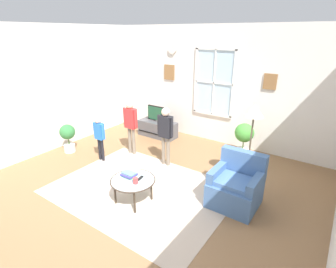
# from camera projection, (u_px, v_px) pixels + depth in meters

# --- Properties ---
(ground_plane) EXTENTS (6.50, 6.64, 0.02)m
(ground_plane) POSITION_uv_depth(u_px,v_px,m) (138.00, 194.00, 4.69)
(ground_plane) COLOR olive
(back_wall) EXTENTS (5.90, 0.17, 2.88)m
(back_wall) POSITION_uv_depth(u_px,v_px,m) (217.00, 86.00, 6.52)
(back_wall) COLOR silver
(back_wall) RESTS_ON ground_plane
(side_wall_left) EXTENTS (0.12, 6.04, 2.88)m
(side_wall_left) POSITION_uv_depth(u_px,v_px,m) (31.00, 93.00, 5.77)
(side_wall_left) COLOR silver
(side_wall_left) RESTS_ON ground_plane
(area_rug) EXTENTS (3.13, 2.34, 0.01)m
(area_rug) POSITION_uv_depth(u_px,v_px,m) (141.00, 189.00, 4.80)
(area_rug) COLOR #C6B29E
(area_rug) RESTS_ON ground_plane
(tv_stand) EXTENTS (1.06, 0.46, 0.43)m
(tv_stand) POSITION_uv_depth(u_px,v_px,m) (158.00, 129.00, 7.19)
(tv_stand) COLOR #4C4C51
(tv_stand) RESTS_ON ground_plane
(television) EXTENTS (0.62, 0.08, 0.43)m
(television) POSITION_uv_depth(u_px,v_px,m) (157.00, 114.00, 7.03)
(television) COLOR #4C4C4C
(television) RESTS_ON tv_stand
(armchair) EXTENTS (0.76, 0.74, 0.87)m
(armchair) POSITION_uv_depth(u_px,v_px,m) (236.00, 186.00, 4.31)
(armchair) COLOR #476B9E
(armchair) RESTS_ON ground_plane
(coffee_table) EXTENTS (0.75, 0.75, 0.43)m
(coffee_table) POSITION_uv_depth(u_px,v_px,m) (133.00, 181.00, 4.33)
(coffee_table) COLOR #99B2B7
(coffee_table) RESTS_ON ground_plane
(book_stack) EXTENTS (0.23, 0.19, 0.07)m
(book_stack) POSITION_uv_depth(u_px,v_px,m) (129.00, 174.00, 4.41)
(book_stack) COLOR green
(book_stack) RESTS_ON coffee_table
(cup) EXTENTS (0.09, 0.09, 0.10)m
(cup) POSITION_uv_depth(u_px,v_px,m) (135.00, 181.00, 4.20)
(cup) COLOR #BF3F3F
(cup) RESTS_ON coffee_table
(remote_near_books) EXTENTS (0.06, 0.14, 0.02)m
(remote_near_books) POSITION_uv_depth(u_px,v_px,m) (140.00, 178.00, 4.34)
(remote_near_books) COLOR black
(remote_near_books) RESTS_ON coffee_table
(person_blue_shirt) EXTENTS (0.31, 0.14, 1.02)m
(person_blue_shirt) POSITION_uv_depth(u_px,v_px,m) (99.00, 134.00, 5.68)
(person_blue_shirt) COLOR black
(person_blue_shirt) RESTS_ON ground_plane
(person_black_shirt) EXTENTS (0.39, 0.18, 1.28)m
(person_black_shirt) POSITION_uv_depth(u_px,v_px,m) (166.00, 130.00, 5.42)
(person_black_shirt) COLOR #726656
(person_black_shirt) RESTS_ON ground_plane
(person_red_shirt) EXTENTS (0.38, 0.17, 1.28)m
(person_red_shirt) POSITION_uv_depth(u_px,v_px,m) (131.00, 121.00, 5.95)
(person_red_shirt) COLOR #726656
(person_red_shirt) RESTS_ON ground_plane
(potted_plant_by_window) EXTENTS (0.43, 0.43, 0.80)m
(potted_plant_by_window) POSITION_uv_depth(u_px,v_px,m) (244.00, 136.00, 5.91)
(potted_plant_by_window) COLOR silver
(potted_plant_by_window) RESTS_ON ground_plane
(potted_plant_corner) EXTENTS (0.36, 0.36, 0.69)m
(potted_plant_corner) POSITION_uv_depth(u_px,v_px,m) (68.00, 136.00, 6.17)
(potted_plant_corner) COLOR silver
(potted_plant_corner) RESTS_ON ground_plane
(floor_lamp) EXTENTS (0.32, 0.32, 1.60)m
(floor_lamp) POSITION_uv_depth(u_px,v_px,m) (253.00, 119.00, 4.38)
(floor_lamp) COLOR black
(floor_lamp) RESTS_ON ground_plane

